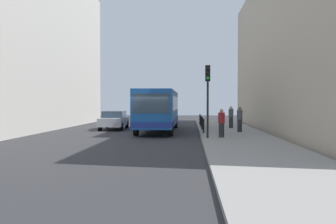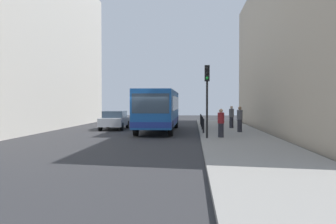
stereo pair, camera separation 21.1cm
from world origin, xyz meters
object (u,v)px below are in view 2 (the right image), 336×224
(pedestrian_mid_sidewalk, at_px, (240,119))
(bollard_farthest, at_px, (201,119))
(pedestrian_near_signal, at_px, (221,123))
(bollard_far, at_px, (201,121))
(bollard_mid, at_px, (202,123))
(traffic_light, at_px, (207,87))
(bus, at_px, (159,108))
(bollard_near, at_px, (203,126))
(pedestrian_far_sidewalk, at_px, (231,117))
(car_beside_bus, at_px, (115,120))
(car_behind_bus, at_px, (161,116))

(pedestrian_mid_sidewalk, bearing_deg, bollard_farthest, -88.43)
(pedestrian_near_signal, bearing_deg, bollard_farthest, -121.37)
(bollard_far, height_order, pedestrian_mid_sidewalk, pedestrian_mid_sidewalk)
(bollard_mid, height_order, bollard_far, same)
(traffic_light, distance_m, pedestrian_near_signal, 2.25)
(bollard_far, bearing_deg, pedestrian_mid_sidewalk, -64.74)
(bus, distance_m, bollard_near, 4.71)
(traffic_light, distance_m, bollard_far, 10.07)
(bollard_mid, relative_size, pedestrian_mid_sidewalk, 0.55)
(pedestrian_near_signal, bearing_deg, bollard_mid, -117.05)
(pedestrian_near_signal, xyz_separation_m, pedestrian_far_sidewalk, (1.41, 7.96, 0.05))
(bollard_near, bearing_deg, pedestrian_near_signal, -72.73)
(traffic_light, relative_size, pedestrian_far_sidewalk, 2.35)
(car_beside_bus, xyz_separation_m, bollard_near, (6.97, -4.89, -0.16))
(car_beside_bus, height_order, bollard_farthest, car_beside_bus)
(car_behind_bus, distance_m, pedestrian_mid_sidewalk, 12.89)
(car_behind_bus, height_order, bollard_farthest, car_behind_bus)
(pedestrian_far_sidewalk, bearing_deg, pedestrian_mid_sidewalk, -46.35)
(bollard_near, xyz_separation_m, bollard_farthest, (0.00, 9.48, 0.00))
(bollard_far, bearing_deg, car_behind_bus, 123.36)
(bollard_farthest, bearing_deg, car_beside_bus, -146.67)
(bus, bearing_deg, bollard_near, 135.09)
(car_behind_bus, relative_size, bollard_near, 4.71)
(traffic_light, distance_m, pedestrian_mid_sidewalk, 5.48)
(bollard_farthest, bearing_deg, pedestrian_near_signal, -85.77)
(pedestrian_mid_sidewalk, bearing_deg, bollard_mid, -55.18)
(car_beside_bus, xyz_separation_m, pedestrian_far_sidewalk, (9.30, 0.11, 0.24))
(bollard_mid, bearing_deg, pedestrian_near_signal, -81.45)
(bollard_mid, bearing_deg, bollard_near, -90.00)
(car_behind_bus, distance_m, traffic_light, 16.36)
(car_behind_bus, xyz_separation_m, bollard_far, (3.90, -5.93, -0.16))
(car_behind_bus, xyz_separation_m, bollard_near, (3.90, -12.24, -0.16))
(bus, height_order, bollard_near, bus)
(bollard_near, relative_size, pedestrian_near_signal, 0.58)
(car_beside_bus, bearing_deg, bollard_farthest, -148.38)
(bus, distance_m, pedestrian_near_signal, 7.49)
(pedestrian_mid_sidewalk, relative_size, pedestrian_far_sidewalk, 1.00)
(traffic_light, xyz_separation_m, bollard_near, (-0.10, 3.46, -2.38))
(bus, height_order, pedestrian_near_signal, bus)
(bus, bearing_deg, bollard_farthest, -117.52)
(bus, relative_size, bollard_near, 11.60)
(bollard_near, height_order, pedestrian_mid_sidewalk, pedestrian_mid_sidewalk)
(bollard_far, xyz_separation_m, pedestrian_mid_sidewalk, (2.49, -5.27, 0.39))
(bollard_farthest, distance_m, pedestrian_mid_sidewalk, 8.79)
(bus, bearing_deg, traffic_light, 116.48)
(pedestrian_mid_sidewalk, bearing_deg, car_beside_bus, -36.98)
(bus, relative_size, pedestrian_mid_sidewalk, 6.34)
(bus, relative_size, bollard_mid, 11.60)
(bollard_far, relative_size, pedestrian_near_signal, 0.58)
(car_behind_bus, xyz_separation_m, bollard_farthest, (3.90, -2.77, -0.16))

